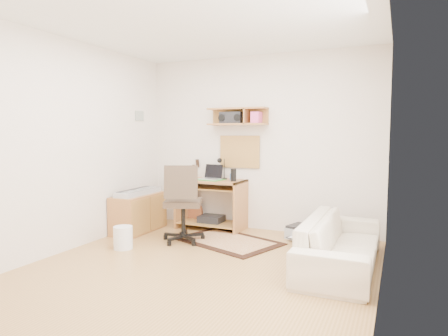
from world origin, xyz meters
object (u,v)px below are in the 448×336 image
at_px(printer, 305,233).
at_px(sofa, 341,234).
at_px(cabinet, 138,213).
at_px(task_chair, 183,203).
at_px(desk, 211,204).

xyz_separation_m(printer, sofa, (0.59, -0.98, 0.27)).
bearing_deg(cabinet, sofa, -8.10).
relative_size(task_chair, cabinet, 1.17).
relative_size(desk, cabinet, 1.11).
bearing_deg(cabinet, printer, 13.19).
bearing_deg(desk, cabinet, -147.66).
relative_size(cabinet, sofa, 0.49).
height_order(desk, task_chair, task_chair).
relative_size(desk, printer, 2.19).
bearing_deg(sofa, cabinet, 81.90).
bearing_deg(task_chair, sofa, -28.50).
height_order(desk, printer, desk).
bearing_deg(sofa, task_chair, 84.55).
distance_m(desk, cabinet, 1.09).
xyz_separation_m(desk, sofa, (2.04, -1.00, -0.02)).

